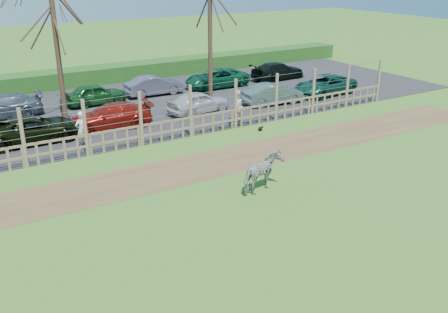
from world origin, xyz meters
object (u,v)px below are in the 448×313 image
car_9 (2,107)px  car_10 (96,94)px  zebra (263,173)px  visitor_a (82,130)px  crow (260,129)px  car_2 (33,129)px  tree_right (210,9)px  car_4 (199,102)px  car_5 (273,94)px  tree_mid (55,26)px  car_6 (325,85)px  car_11 (154,86)px  car_13 (278,71)px  car_3 (110,116)px  car_12 (217,78)px  visitor_b (236,107)px

car_9 → car_10: bearing=93.3°
zebra → visitor_a: size_ratio=0.98×
car_10 → car_9: bearing=86.4°
crow → car_2: 10.69m
tree_right → car_4: 5.83m
tree_right → car_5: bearing=-56.1°
car_5 → tree_mid: bearing=81.6°
car_6 → car_9: 18.77m
car_5 → car_9: size_ratio=0.88×
car_11 → car_13: same height
car_5 → car_4: bearing=88.0°
car_13 → car_3: bearing=104.0°
zebra → car_13: (11.64, 14.61, -0.07)m
car_3 → car_9: bearing=-131.9°
zebra → car_5: size_ratio=0.46×
car_12 → visitor_a: bearing=-56.8°
visitor_a → car_10: size_ratio=0.49×
visitor_b → car_11: size_ratio=0.47×
car_10 → car_3: bearing=166.0°
crow → car_13: 11.73m
visitor_b → crow: bearing=85.8°
car_6 → car_11: size_ratio=1.19×
car_4 → crow: bearing=-172.2°
visitor_a → car_11: size_ratio=0.47×
tree_right → visitor_b: size_ratio=4.26×
visitor_b → car_5: bearing=-170.6°
tree_right → car_12: 5.27m
car_11 → car_13: bearing=-91.4°
car_6 → visitor_a: bearing=-88.8°
crow → car_3: car_3 is taller
visitor_a → car_2: (-1.65, 2.13, -0.26)m
zebra → car_4: size_ratio=0.48×
zebra → car_5: 11.96m
car_9 → car_13: (18.21, 0.01, 0.00)m
car_4 → visitor_a: bearing=101.4°
zebra → car_4: (2.81, 10.04, -0.07)m
zebra → tree_mid: bearing=-1.5°
car_9 → car_11: same height
visitor_b → zebra: bearing=45.3°
car_3 → car_11: size_ratio=1.14×
car_2 → car_4: same height
car_3 → car_11: (4.57, 5.03, 0.00)m
car_11 → car_6: bearing=-119.7°
visitor_a → tree_right: bearing=-169.5°
car_10 → car_12: size_ratio=0.82×
zebra → car_3: size_ratio=0.41×
tree_mid → car_9: tree_mid is taller
tree_mid → crow: tree_mid is taller
tree_right → car_10: tree_right is taller
car_9 → zebra: bearing=26.4°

